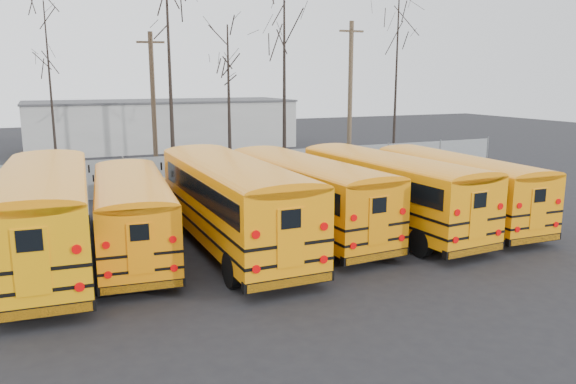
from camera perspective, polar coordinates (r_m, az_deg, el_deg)
name	(u,v)px	position (r m, az deg, el deg)	size (l,w,h in m)	color
ground	(291,252)	(19.80, 0.27, -6.16)	(120.00, 120.00, 0.00)	black
fence	(200,173)	(30.63, -8.91, 1.96)	(40.00, 0.04, 2.00)	gray
distant_building	(162,125)	(50.33, -12.67, 6.67)	(22.00, 8.00, 4.00)	#B2B2AD
bus_a	(44,207)	(19.61, -23.55, -1.45)	(3.48, 11.96, 3.31)	black
bus_b	(131,207)	(19.97, -15.63, -1.51)	(3.29, 10.29, 2.83)	black
bus_c	(230,195)	(19.96, -5.89, -0.34)	(2.75, 11.81, 3.30)	black
bus_d	(304,189)	(21.76, 1.59, 0.33)	(3.20, 11.07, 3.06)	black
bus_e	(386,185)	(22.73, 9.93, 0.70)	(3.24, 11.21, 3.10)	black
bus_f	(454,182)	(24.68, 16.47, 0.98)	(2.67, 10.43, 2.90)	black
utility_pole_left	(154,108)	(32.57, -13.50, 8.30)	(1.49, 0.47, 8.50)	#493929
utility_pole_right	(350,94)	(38.03, 6.33, 9.85)	(1.72, 0.30, 9.64)	brown
tree_3	(51,95)	(34.54, -22.94, 9.06)	(0.26, 0.26, 10.14)	black
tree_4	(170,74)	(31.82, -11.92, 11.67)	(0.26, 0.26, 12.47)	black
tree_5	(229,102)	(34.87, -6.02, 9.08)	(0.26, 0.26, 9.13)	black
tree_6	(284,73)	(37.17, -0.38, 12.00)	(0.26, 0.26, 12.65)	black
tree_7	(396,71)	(38.45, 10.95, 11.97)	(0.26, 0.26, 12.91)	black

